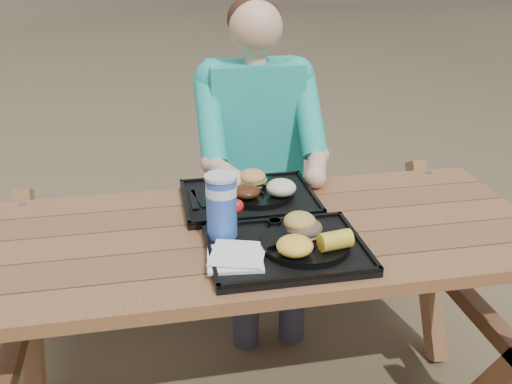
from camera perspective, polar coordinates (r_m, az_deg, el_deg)
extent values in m
cube|color=black|center=(1.65, 3.04, -5.85)|extent=(0.45, 0.35, 0.02)
cube|color=black|center=(1.97, -0.72, -0.73)|extent=(0.45, 0.35, 0.02)
cylinder|color=black|center=(1.65, 4.95, -5.14)|extent=(0.26, 0.26, 0.02)
cylinder|color=black|center=(1.97, 0.09, -0.01)|extent=(0.26, 0.26, 0.02)
cube|color=white|center=(1.58, -2.12, -6.54)|extent=(0.17, 0.17, 0.02)
cylinder|color=#1641A7|center=(1.67, -3.46, -1.54)|extent=(0.09, 0.09, 0.18)
cylinder|color=black|center=(1.75, 1.88, -3.20)|extent=(0.04, 0.04, 0.03)
cylinder|color=yellow|center=(1.76, 4.38, -2.99)|extent=(0.05, 0.05, 0.03)
ellipsoid|color=yellow|center=(1.57, 3.91, -5.39)|extent=(0.10, 0.10, 0.05)
cube|color=black|center=(1.95, -5.65, -0.61)|extent=(0.05, 0.16, 0.01)
ellipsoid|color=#441E0D|center=(1.90, -0.97, 0.05)|extent=(0.09, 0.09, 0.04)
ellipsoid|color=beige|center=(1.91, 2.53, 0.44)|extent=(0.10, 0.10, 0.06)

